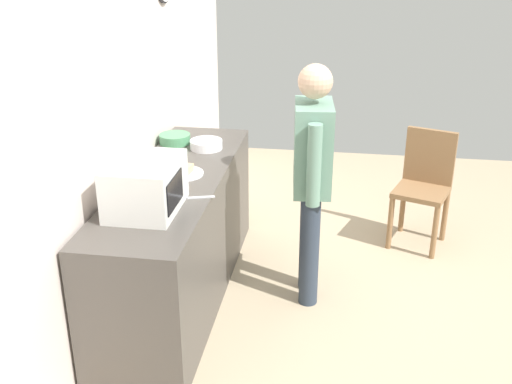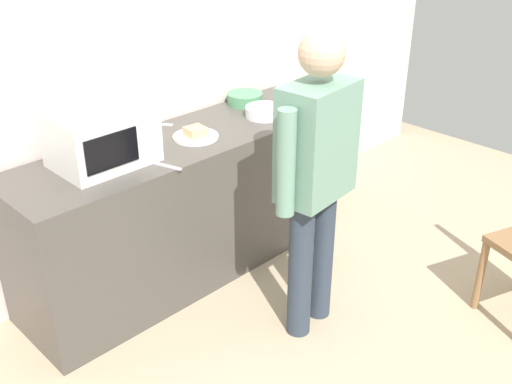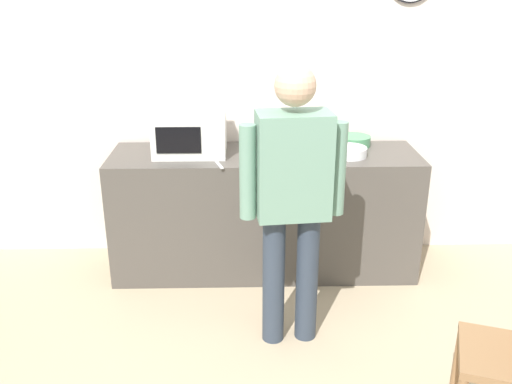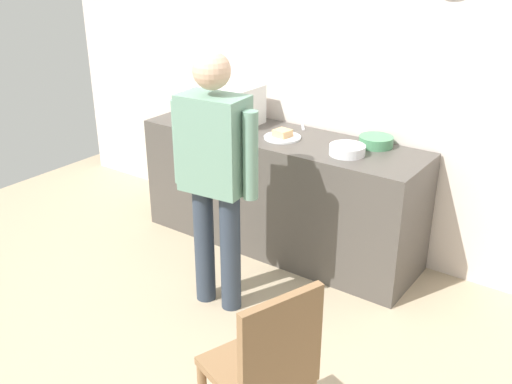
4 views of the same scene
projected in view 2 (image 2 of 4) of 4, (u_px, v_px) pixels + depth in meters
The scene contains 10 objects.
ground_plane at pixel (364, 341), 3.32m from camera, with size 6.00×6.00×0.00m, color tan.
back_wall at pixel (169, 51), 3.73m from camera, with size 5.40×0.13×2.60m.
kitchen_counter at pixel (189, 205), 3.75m from camera, with size 2.18×0.62×0.90m, color #4C4742.
microwave at pixel (102, 137), 3.17m from camera, with size 0.50×0.39×0.30m.
sandwich_plate at pixel (196, 135), 3.54m from camera, with size 0.27×0.27×0.07m.
salad_bowl at pixel (264, 112), 3.85m from camera, with size 0.24×0.24×0.07m, color white.
cereal_bowl at pixel (245, 98), 4.07m from camera, with size 0.24×0.24×0.07m, color #4C8E60.
fork_utensil at pixel (168, 166), 3.19m from camera, with size 0.17×0.02×0.01m, color silver.
spoon_utensil at pixel (160, 124), 3.73m from camera, with size 0.17×0.02×0.01m, color silver.
person_standing at pixel (316, 168), 3.03m from camera, with size 0.59×0.28×1.65m.
Camera 2 is at (-2.22, -1.41, 2.26)m, focal length 42.67 mm.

